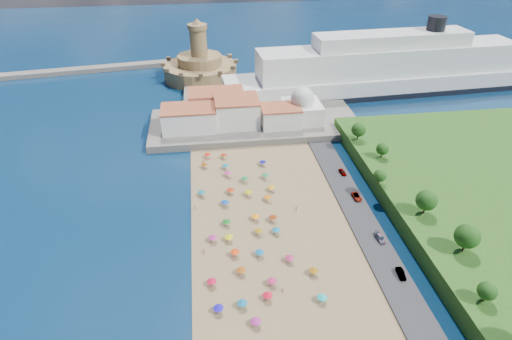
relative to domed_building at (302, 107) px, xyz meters
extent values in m
plane|color=#071938|center=(-30.00, -71.00, -8.97)|extent=(700.00, 700.00, 0.00)
cube|color=#59544C|center=(-20.00, 2.00, -7.47)|extent=(90.00, 36.00, 3.00)
cube|color=#59544C|center=(-42.00, 37.00, -7.77)|extent=(18.00, 70.00, 2.40)
cube|color=#59544C|center=(-140.00, 82.00, -7.67)|extent=(199.03, 34.77, 2.60)
cube|color=silver|center=(-48.00, -2.00, -1.47)|extent=(22.00, 14.00, 9.00)
cube|color=silver|center=(-28.00, 0.00, -0.47)|extent=(18.00, 16.00, 11.00)
cube|color=silver|center=(-10.00, -4.00, -1.97)|extent=(16.00, 12.00, 8.00)
cube|color=silver|center=(-36.00, 12.00, -0.97)|extent=(24.00, 14.00, 10.00)
cube|color=silver|center=(0.00, 0.00, -1.97)|extent=(16.00, 16.00, 8.00)
sphere|color=silver|center=(0.00, 0.00, 4.03)|extent=(10.00, 10.00, 10.00)
cylinder|color=silver|center=(0.00, 0.00, 7.83)|extent=(1.20, 1.20, 1.60)
cylinder|color=#937249|center=(-42.00, 67.00, -4.97)|extent=(40.00, 40.00, 8.00)
cylinder|color=#937249|center=(-42.00, 67.00, 1.53)|extent=(24.00, 24.00, 5.00)
cylinder|color=#937249|center=(-42.00, 67.00, 11.03)|extent=(9.00, 9.00, 14.00)
cylinder|color=#937249|center=(-42.00, 67.00, 19.23)|extent=(10.40, 10.40, 2.40)
cone|color=#937249|center=(-42.00, 67.00, 21.93)|extent=(6.00, 6.00, 3.00)
cube|color=black|center=(52.22, 35.32, -7.62)|extent=(168.81, 34.70, 2.70)
cube|color=silver|center=(52.22, 35.32, -3.98)|extent=(167.78, 34.25, 10.00)
cube|color=silver|center=(52.22, 35.32, 7.69)|extent=(134.25, 27.84, 13.33)
cube|color=silver|center=(52.22, 35.32, 17.69)|extent=(78.54, 20.12, 6.67)
cylinder|color=black|center=(74.40, 36.64, 24.35)|extent=(8.89, 8.89, 6.67)
cylinder|color=gray|center=(-35.43, -23.73, -7.72)|extent=(0.07, 0.07, 2.00)
cone|color=#992C0D|center=(-35.43, -23.73, -6.82)|extent=(2.50, 2.50, 0.60)
cylinder|color=gray|center=(-28.38, -69.50, -7.72)|extent=(0.07, 0.07, 2.00)
cone|color=#986D0D|center=(-28.38, -69.50, -6.82)|extent=(2.50, 2.50, 0.60)
cylinder|color=gray|center=(-33.40, -101.08, -7.72)|extent=(0.07, 0.07, 2.00)
cone|color=#9F2278|center=(-33.40, -101.08, -6.82)|extent=(2.50, 2.50, 0.60)
cylinder|color=gray|center=(-21.51, -30.93, -7.72)|extent=(0.07, 0.07, 2.00)
cone|color=#0D0A8E|center=(-21.51, -30.93, -6.82)|extent=(2.50, 2.50, 0.60)
cylinder|color=gray|center=(-29.32, -41.11, -7.72)|extent=(0.07, 0.07, 2.00)
cone|color=#14743F|center=(-29.32, -41.11, -6.82)|extent=(2.50, 2.50, 0.60)
cylinder|color=gray|center=(-16.35, -87.30, -7.72)|extent=(0.07, 0.07, 2.00)
cone|color=#905F0D|center=(-16.35, -87.30, -6.82)|extent=(2.50, 2.50, 0.60)
cylinder|color=gray|center=(-42.91, -29.90, -7.72)|extent=(0.07, 0.07, 2.00)
cone|color=#843F0C|center=(-42.91, -29.90, -6.82)|extent=(2.50, 2.50, 0.60)
cylinder|color=gray|center=(-44.45, -47.65, -7.72)|extent=(0.07, 0.07, 2.00)
cone|color=#0D6A7B|center=(-44.45, -47.65, -6.82)|extent=(2.50, 2.50, 0.60)
cylinder|color=gray|center=(-29.01, -49.57, -7.72)|extent=(0.07, 0.07, 2.00)
cone|color=gold|center=(-29.01, -49.57, -6.82)|extent=(2.50, 2.50, 0.60)
cylinder|color=gray|center=(-27.69, -89.40, -7.72)|extent=(0.07, 0.07, 2.00)
cone|color=#B02554|center=(-27.69, -89.40, -6.82)|extent=(2.50, 2.50, 0.60)
cylinder|color=gray|center=(-34.79, -36.79, -7.72)|extent=(0.07, 0.07, 2.00)
cone|color=#C62A79|center=(-34.79, -36.79, -6.82)|extent=(2.50, 2.50, 0.60)
cylinder|color=gray|center=(-35.32, -31.65, -7.72)|extent=(0.07, 0.07, 2.00)
cone|color=#0E6E86|center=(-35.32, -31.65, -6.82)|extent=(2.50, 2.50, 0.60)
cylinder|color=gray|center=(-28.42, -62.70, -7.72)|extent=(0.07, 0.07, 2.00)
cone|color=orange|center=(-28.42, -62.70, -6.82)|extent=(2.50, 2.50, 0.60)
cylinder|color=gray|center=(-29.52, -93.92, -7.72)|extent=(0.07, 0.07, 2.00)
cone|color=red|center=(-29.52, -93.92, -6.82)|extent=(2.50, 2.50, 0.60)
cylinder|color=gray|center=(-42.88, -87.56, -7.72)|extent=(0.07, 0.07, 2.00)
cone|color=#BD0F34|center=(-42.88, -87.56, -6.82)|extent=(2.50, 2.50, 0.60)
cylinder|color=gray|center=(-21.04, -47.76, -7.72)|extent=(0.07, 0.07, 2.00)
cone|color=orange|center=(-21.04, -47.76, -6.82)|extent=(2.50, 2.50, 0.60)
cylinder|color=gray|center=(-41.72, -96.17, -7.72)|extent=(0.07, 0.07, 2.00)
cone|color=#1C0EBA|center=(-41.72, -96.17, -6.82)|extent=(2.50, 2.50, 0.60)
cylinder|color=gray|center=(-37.23, -71.20, -7.72)|extent=(0.07, 0.07, 2.00)
cone|color=#CACF0B|center=(-37.23, -71.20, -6.82)|extent=(2.50, 2.50, 0.60)
cylinder|color=gray|center=(-35.94, -95.45, -7.72)|extent=(0.07, 0.07, 2.00)
cone|color=#0F6591|center=(-35.94, -95.45, -6.82)|extent=(2.50, 2.50, 0.60)
cylinder|color=gray|center=(-23.13, -53.29, -7.72)|extent=(0.07, 0.07, 2.00)
cone|color=orange|center=(-23.13, -53.29, -6.82)|extent=(2.50, 2.50, 0.60)
cylinder|color=gray|center=(-35.10, -84.62, -7.72)|extent=(0.07, 0.07, 2.00)
cone|color=#9A480E|center=(-35.10, -84.62, -6.82)|extent=(2.50, 2.50, 0.60)
cylinder|color=gray|center=(-21.64, -81.81, -7.72)|extent=(0.07, 0.07, 2.00)
cone|color=#A32354|center=(-21.64, -81.81, -6.82)|extent=(2.50, 2.50, 0.60)
cylinder|color=gray|center=(-36.08, -77.54, -7.72)|extent=(0.07, 0.07, 2.00)
cone|color=red|center=(-36.08, -77.54, -6.82)|extent=(2.50, 2.50, 0.60)
cylinder|color=gray|center=(-37.34, -64.11, -7.72)|extent=(0.07, 0.07, 2.00)
cone|color=#126819|center=(-37.34, -64.11, -6.82)|extent=(2.50, 2.50, 0.60)
cylinder|color=gray|center=(-29.35, -78.57, -7.72)|extent=(0.07, 0.07, 2.00)
cone|color=#105F95|center=(-29.35, -78.57, -6.82)|extent=(2.50, 2.50, 0.60)
cylinder|color=gray|center=(-16.52, -96.32, -7.72)|extent=(0.07, 0.07, 2.00)
cone|color=#119D9E|center=(-16.52, -96.32, -6.82)|extent=(2.50, 2.50, 0.60)
cylinder|color=gray|center=(-34.79, -47.51, -7.72)|extent=(0.07, 0.07, 2.00)
cone|color=#B72B0E|center=(-34.79, -47.51, -6.82)|extent=(2.50, 2.50, 0.60)
cylinder|color=gray|center=(-23.22, -63.87, -7.72)|extent=(0.07, 0.07, 2.00)
cone|color=maroon|center=(-23.22, -63.87, -6.82)|extent=(2.50, 2.50, 0.60)
cylinder|color=gray|center=(-21.93, -39.98, -7.72)|extent=(0.07, 0.07, 2.00)
cone|color=#157B45|center=(-21.93, -39.98, -6.82)|extent=(2.50, 2.50, 0.60)
cylinder|color=gray|center=(-37.09, -54.14, -7.72)|extent=(0.07, 0.07, 2.00)
cone|color=#0B3F95|center=(-37.09, -54.14, -6.82)|extent=(2.50, 2.50, 0.60)
cylinder|color=gray|center=(-23.15, -69.85, -7.72)|extent=(0.07, 0.07, 2.00)
cone|color=#0F6A92|center=(-23.15, -69.85, -6.82)|extent=(2.50, 2.50, 0.60)
cylinder|color=gray|center=(-41.57, -22.59, -7.72)|extent=(0.07, 0.07, 2.00)
cone|color=red|center=(-41.57, -22.59, -6.82)|extent=(2.50, 2.50, 0.60)
cylinder|color=gray|center=(-41.78, -70.81, -7.72)|extent=(0.07, 0.07, 2.00)
cone|color=#AA247B|center=(-41.78, -70.81, -6.82)|extent=(2.50, 2.50, 0.60)
imported|color=tan|center=(-44.44, -75.41, -7.81)|extent=(0.76, 0.94, 1.84)
imported|color=tan|center=(-46.55, -54.64, -7.94)|extent=(0.82, 1.13, 1.57)
imported|color=tan|center=(-20.81, -30.04, -7.93)|extent=(1.13, 1.14, 1.58)
imported|color=tan|center=(-25.41, -91.83, -7.95)|extent=(0.90, 0.78, 1.56)
imported|color=tan|center=(-43.36, -26.23, -7.91)|extent=(1.01, 0.57, 1.62)
imported|color=tan|center=(-14.99, -59.44, -7.92)|extent=(0.60, 1.53, 1.62)
imported|color=gray|center=(6.00, -41.01, -7.58)|extent=(2.07, 4.25, 1.40)
imported|color=gray|center=(6.00, -76.80, -7.57)|extent=(2.49, 5.04, 1.41)
imported|color=gray|center=(6.00, -90.92, -7.55)|extent=(1.83, 4.49, 1.45)
imported|color=gray|center=(6.00, -56.22, -7.58)|extent=(2.50, 5.07, 1.38)
cylinder|color=#382314|center=(18.32, -105.78, -1.76)|extent=(0.50, 0.50, 2.42)
sphere|color=#14380F|center=(18.32, -105.78, 0.41)|extent=(4.36, 4.36, 4.36)
cylinder|color=#382314|center=(22.59, -89.58, -1.18)|extent=(0.50, 0.50, 3.59)
sphere|color=#14380F|center=(22.59, -89.58, 2.06)|extent=(6.47, 6.47, 6.47)
cylinder|color=#382314|center=(19.82, -73.08, -1.28)|extent=(0.50, 0.50, 3.39)
sphere|color=#14380F|center=(19.82, -73.08, 1.77)|extent=(6.11, 6.11, 6.11)
cylinder|color=#382314|center=(12.63, -56.48, -1.83)|extent=(0.50, 0.50, 2.29)
sphere|color=#14380F|center=(12.63, -56.48, 0.24)|extent=(4.13, 4.13, 4.13)
cylinder|color=#382314|center=(19.84, -40.35, -1.73)|extent=(0.50, 0.50, 2.49)
sphere|color=#14380F|center=(19.84, -40.35, 0.51)|extent=(4.48, 4.48, 4.48)
cylinder|color=#382314|center=(16.01, -25.99, -1.46)|extent=(0.50, 0.50, 3.03)
sphere|color=#14380F|center=(16.01, -25.99, 1.27)|extent=(5.45, 5.45, 5.45)
camera|label=1|loc=(-41.95, -165.12, 74.06)|focal=30.00mm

